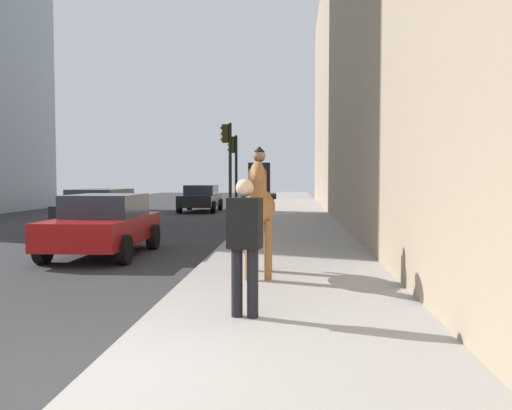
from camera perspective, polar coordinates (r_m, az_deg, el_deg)
The scene contains 8 objects.
sidewalk_slab at distance 4.67m, azimuth 3.37°, elevation -19.33°, with size 120.00×3.60×0.12m, color gray.
mounted_horse_near at distance 9.07m, azimuth 0.34°, elevation 0.05°, with size 2.15×0.61×2.27m.
pedestrian_greeting at distance 6.41m, azimuth -1.24°, elevation -3.62°, with size 0.32×0.44×1.70m.
car_near_lane at distance 12.83m, azimuth -16.22°, elevation -1.98°, with size 3.92×2.02×1.44m.
car_mid_lane at distance 28.66m, azimuth -6.01°, elevation 0.80°, with size 4.57×2.04×1.44m.
car_far_lane at distance 19.43m, azimuth -16.29°, elevation -0.33°, with size 4.57×2.20×1.44m.
traffic_light_near_curb at distance 20.18m, azimuth -3.07°, elevation 5.22°, with size 0.20×0.44×3.93m.
traffic_light_far_curb at distance 22.70m, azimuth -2.40°, elevation 4.56°, with size 0.20×0.44×3.66m.
Camera 1 is at (-4.32, -1.84, 1.83)m, focal length 36.76 mm.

